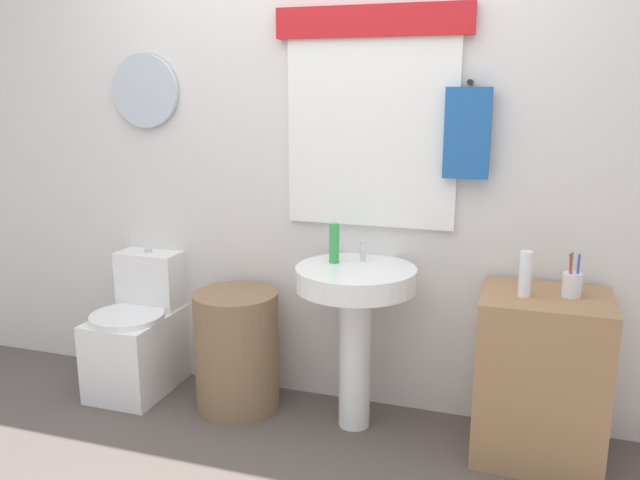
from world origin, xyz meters
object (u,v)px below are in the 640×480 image
soap_bottle (334,243)px  wooden_cabinet (540,377)px  pedestal_sink (356,305)px  toilet (139,337)px  lotion_bottle (526,274)px  laundry_hamper (237,350)px  toothbrush_cup (572,284)px

soap_bottle → wooden_cabinet: bearing=-3.0°
pedestal_sink → wooden_cabinet: (0.83, 0.00, -0.24)m
toilet → lotion_bottle: bearing=-2.1°
laundry_hamper → lotion_bottle: (1.35, -0.04, 0.53)m
laundry_hamper → pedestal_sink: pedestal_sink is taller
wooden_cabinet → lotion_bottle: size_ratio=3.83×
toilet → soap_bottle: bearing=1.1°
soap_bottle → toothbrush_cup: size_ratio=1.02×
laundry_hamper → pedestal_sink: bearing=0.0°
toilet → lotion_bottle: size_ratio=3.85×
toothbrush_cup → soap_bottle: bearing=178.3°
toilet → lotion_bottle: (1.94, -0.07, 0.55)m
laundry_hamper → lotion_bottle: lotion_bottle is taller
soap_bottle → lotion_bottle: 0.86m
laundry_hamper → soap_bottle: bearing=5.8°
lotion_bottle → wooden_cabinet: bearing=23.2°
soap_bottle → toilet: bearing=-178.9°
lotion_bottle → toilet: bearing=177.9°
laundry_hamper → pedestal_sink: size_ratio=0.77×
pedestal_sink → soap_bottle: soap_bottle is taller
pedestal_sink → wooden_cabinet: size_ratio=1.07×
lotion_bottle → pedestal_sink: bearing=176.9°
toilet → pedestal_sink: pedestal_sink is taller
wooden_cabinet → soap_bottle: size_ratio=3.92×
pedestal_sink → lotion_bottle: bearing=-3.1°
toilet → laundry_hamper: toilet is taller
toilet → soap_bottle: 1.23m
laundry_hamper → lotion_bottle: bearing=-1.7°
wooden_cabinet → toothbrush_cup: 0.43m
laundry_hamper → wooden_cabinet: size_ratio=0.82×
pedestal_sink → toothbrush_cup: bearing=1.2°
wooden_cabinet → toothbrush_cup: bearing=12.1°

